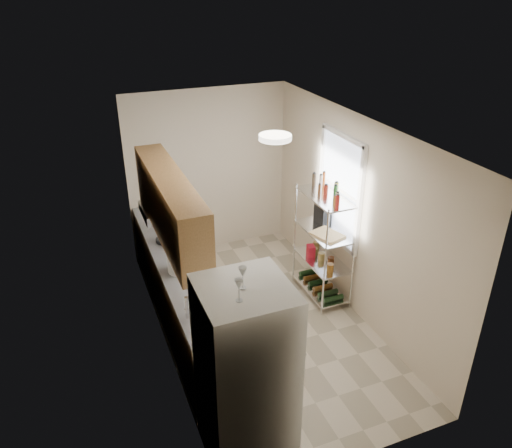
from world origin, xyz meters
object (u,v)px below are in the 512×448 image
Objects in this scene: rice_cooker at (180,262)px; espresso_machine at (323,213)px; cutting_board at (327,235)px; refrigerator at (246,375)px; frying_pan_large at (165,240)px.

rice_cooker is 1.11× the size of espresso_machine.
refrigerator is at bearing -134.75° from cutting_board.
espresso_machine is at bearing -2.79° from frying_pan_large.
espresso_machine is at bearing 70.76° from cutting_board.
refrigerator reaches higher than espresso_machine.
rice_cooker is at bearing -80.39° from frying_pan_large.
frying_pan_large is (-0.00, 0.78, -0.09)m from rice_cooker.
refrigerator is 4.68× the size of cutting_board.
espresso_machine is (1.98, 2.24, 0.23)m from refrigerator.
rice_cooker is (-0.11, 1.92, 0.10)m from refrigerator.
cutting_board is (1.95, -0.06, 0.01)m from rice_cooker.
refrigerator reaches higher than rice_cooker.
rice_cooker is at bearing -178.76° from espresso_machine.
frying_pan_large is at bearing 92.35° from refrigerator.
refrigerator is 2.70m from frying_pan_large.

